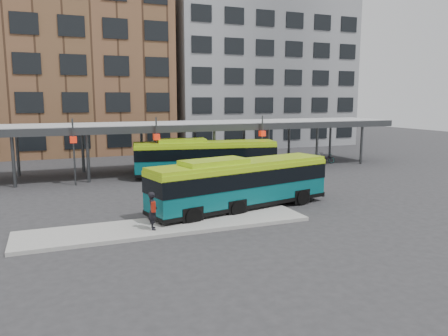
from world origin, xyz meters
The scene contains 9 objects.
ground centered at (0.00, 0.00, 0.00)m, with size 120.00×120.00×0.00m, color #28282B.
boarding_island centered at (-5.50, -3.00, 0.09)m, with size 14.00×3.00×0.18m, color gray.
canopy centered at (-0.06, 12.87, 3.91)m, with size 40.00×6.53×4.80m.
building_brick centered at (-10.00, 32.00, 11.00)m, with size 26.00×14.00×22.00m, color brown.
building_grey centered at (16.00, 32.00, 10.00)m, with size 24.00×14.00×20.00m, color slate.
bus_front centered at (-0.84, -1.19, 1.57)m, with size 11.15×4.62×3.01m.
bus_rear centered at (0.81, 9.48, 1.61)m, with size 11.42×4.17×3.08m.
pedestrian centered at (-6.35, -3.55, 1.08)m, with size 0.48×0.69×1.77m.
bike_rack centered at (12.52, 12.05, 0.50)m, with size 4.91×1.51×1.07m.
Camera 1 is at (-10.63, -22.94, 6.19)m, focal length 35.00 mm.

